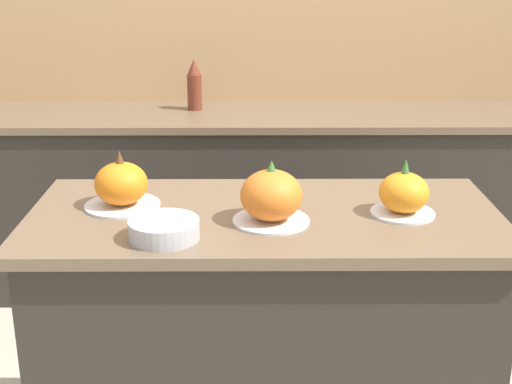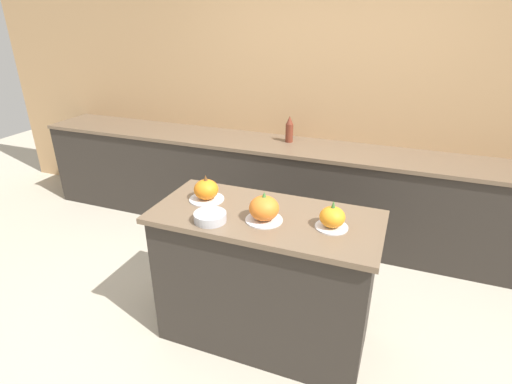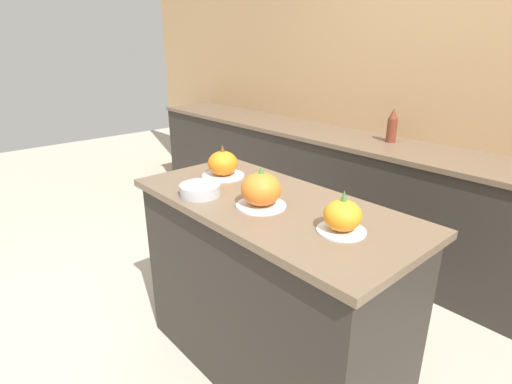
{
  "view_description": "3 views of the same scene",
  "coord_description": "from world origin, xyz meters",
  "px_view_note": "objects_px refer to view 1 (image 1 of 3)",
  "views": [
    {
      "loc": [
        -0.04,
        -1.97,
        1.69
      ],
      "look_at": [
        -0.03,
        0.04,
        1.0
      ],
      "focal_mm": 50.0,
      "sensor_mm": 36.0,
      "label": 1
    },
    {
      "loc": [
        0.72,
        -2.02,
        2.07
      ],
      "look_at": [
        -0.08,
        0.05,
        1.07
      ],
      "focal_mm": 28.0,
      "sensor_mm": 36.0,
      "label": 2
    },
    {
      "loc": [
        1.21,
        -1.16,
        1.62
      ],
      "look_at": [
        -0.07,
        -0.03,
        0.98
      ],
      "focal_mm": 28.0,
      "sensor_mm": 36.0,
      "label": 3
    }
  ],
  "objects_px": {
    "pumpkin_cake_left": "(121,186)",
    "pumpkin_cake_right": "(404,194)",
    "mixing_bowl": "(164,229)",
    "bottle_tall": "(194,86)",
    "pumpkin_cake_center": "(271,197)"
  },
  "relations": [
    {
      "from": "pumpkin_cake_right",
      "to": "mixing_bowl",
      "type": "height_order",
      "value": "pumpkin_cake_right"
    },
    {
      "from": "pumpkin_cake_left",
      "to": "mixing_bowl",
      "type": "relative_size",
      "value": 1.19
    },
    {
      "from": "pumpkin_cake_center",
      "to": "pumpkin_cake_left",
      "type": "bearing_deg",
      "value": 163.73
    },
    {
      "from": "pumpkin_cake_left",
      "to": "bottle_tall",
      "type": "bearing_deg",
      "value": 85.98
    },
    {
      "from": "pumpkin_cake_left",
      "to": "mixing_bowl",
      "type": "distance_m",
      "value": 0.3
    },
    {
      "from": "pumpkin_cake_right",
      "to": "pumpkin_cake_center",
      "type": "bearing_deg",
      "value": -171.27
    },
    {
      "from": "mixing_bowl",
      "to": "pumpkin_cake_left",
      "type": "bearing_deg",
      "value": 121.69
    },
    {
      "from": "pumpkin_cake_center",
      "to": "pumpkin_cake_right",
      "type": "height_order",
      "value": "pumpkin_cake_center"
    },
    {
      "from": "pumpkin_cake_right",
      "to": "bottle_tall",
      "type": "relative_size",
      "value": 0.74
    },
    {
      "from": "pumpkin_cake_center",
      "to": "bottle_tall",
      "type": "relative_size",
      "value": 0.87
    },
    {
      "from": "pumpkin_cake_center",
      "to": "pumpkin_cake_right",
      "type": "relative_size",
      "value": 1.17
    },
    {
      "from": "pumpkin_cake_left",
      "to": "bottle_tall",
      "type": "relative_size",
      "value": 0.9
    },
    {
      "from": "pumpkin_cake_left",
      "to": "pumpkin_cake_right",
      "type": "bearing_deg",
      "value": -4.85
    },
    {
      "from": "pumpkin_cake_left",
      "to": "bottle_tall",
      "type": "distance_m",
      "value": 1.51
    },
    {
      "from": "pumpkin_cake_center",
      "to": "bottle_tall",
      "type": "xyz_separation_m",
      "value": [
        -0.34,
        1.63,
        0.02
      ]
    }
  ]
}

